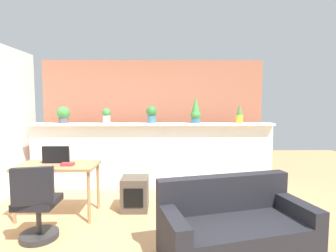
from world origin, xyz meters
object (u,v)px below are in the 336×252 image
Objects in this scene: potted_plant_4 at (239,114)px; potted_plant_3 at (196,111)px; potted_plant_2 at (152,114)px; side_cube_shelf at (135,193)px; tv_monitor at (56,155)px; couch at (235,230)px; office_chair at (37,209)px; potted_plant_0 at (63,114)px; potted_plant_1 at (106,115)px; book_on_desk at (68,164)px; desk at (58,170)px.

potted_plant_3 is at bearing -175.86° from potted_plant_4.
potted_plant_2 reaches higher than side_cube_shelf.
tv_monitor reaches higher than couch.
office_chair is 2.26m from couch.
side_cube_shelf is (1.12, 0.12, -0.62)m from tv_monitor.
potted_plant_1 is at bearing -0.64° from potted_plant_0.
office_chair is at bearing -101.65° from potted_plant_1.
couch reaches higher than side_cube_shelf.
potted_plant_4 is 3.14m from book_on_desk.
potted_plant_3 reaches higher than potted_plant_4.
desk reaches higher than side_cube_shelf.
desk is 6.61× the size of book_on_desk.
potted_plant_3 is at bearing 33.31° from book_on_desk.
potted_plant_3 is (1.66, -0.05, 0.08)m from potted_plant_1.
potted_plant_2 is 0.35× the size of office_chair.
office_chair is 0.76m from book_on_desk.
potted_plant_2 is at bearing 41.78° from tv_monitor.
potted_plant_4 is (3.31, -0.00, -0.00)m from potted_plant_0.
office_chair is (0.03, -0.71, -0.28)m from desk.
potted_plant_0 reaches higher than office_chair.
potted_plant_2 is (1.65, 0.00, 0.01)m from potted_plant_0.
potted_plant_1 is 0.16× the size of couch.
couch is (2.26, -1.04, -0.38)m from desk.
potted_plant_1 is 2.24m from office_chair.
potted_plant_4 is 0.96× the size of tv_monitor.
side_cube_shelf is at bearing 6.29° from tv_monitor.
potted_plant_2 is 0.82× the size of tv_monitor.
potted_plant_0 is 0.99× the size of potted_plant_2.
potted_plant_0 is 2.47m from potted_plant_3.
desk is at bearing -169.20° from side_cube_shelf.
office_chair reaches higher than desk.
tv_monitor is at bearing 124.20° from desk.
book_on_desk is at bearing -154.33° from potted_plant_4.
desk is (-2.10, -1.20, -0.80)m from potted_plant_3.
potted_plant_1 is 0.84m from potted_plant_2.
potted_plant_3 reaches higher than potted_plant_2.
potted_plant_3 is 2.54m from couch.
tv_monitor is at bearing -158.40° from potted_plant_4.
potted_plant_0 is 1.51m from desk.
potted_plant_4 reaches higher than tv_monitor.
tv_monitor is at bearing 154.18° from couch.
potted_plant_0 reaches higher than tv_monitor.
book_on_desk is 2.36m from couch.
book_on_desk is 0.10× the size of couch.
couch is (2.09, -0.97, -0.49)m from book_on_desk.
potted_plant_4 is 3.26m from tv_monitor.
tv_monitor is (0.32, -1.18, -0.54)m from potted_plant_0.
potted_plant_1 is at bearing 78.35° from office_chair.
potted_plant_2 is at bearing 0.11° from potted_plant_0.
couch is (2.31, -1.12, -0.59)m from tv_monitor.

